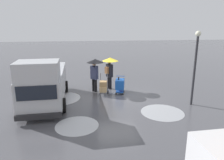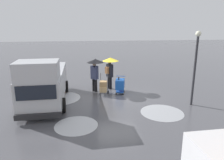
{
  "view_description": "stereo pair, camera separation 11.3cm",
  "coord_description": "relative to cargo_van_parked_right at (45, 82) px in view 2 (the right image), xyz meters",
  "views": [
    {
      "loc": [
        2.03,
        11.59,
        4.13
      ],
      "look_at": [
        0.38,
        0.14,
        1.05
      ],
      "focal_mm": 33.19,
      "sensor_mm": 36.0,
      "label": 1
    },
    {
      "loc": [
        1.91,
        11.61,
        4.13
      ],
      "look_at": [
        0.38,
        0.14,
        1.05
      ],
      "focal_mm": 33.19,
      "sensor_mm": 36.0,
      "label": 2
    }
  ],
  "objects": [
    {
      "name": "street_lamp",
      "position": [
        -7.73,
        1.24,
        1.19
      ],
      "size": [
        0.28,
        0.28,
        3.86
      ],
      "color": "#2D2D33",
      "rests_on": "ground"
    },
    {
      "name": "pedestrian_pink_side",
      "position": [
        -2.77,
        -1.72,
        0.41
      ],
      "size": [
        1.04,
        1.04,
        2.15
      ],
      "color": "black",
      "rests_on": "ground"
    },
    {
      "name": "slush_patch_mid_street",
      "position": [
        -5.8,
        2.04,
        -1.18
      ],
      "size": [
        2.09,
        2.09,
        0.01
      ],
      "primitive_type": "cylinder",
      "color": "#999BA0",
      "rests_on": "ground"
    },
    {
      "name": "cargo_van_parked_right",
      "position": [
        0.0,
        0.0,
        0.0
      ],
      "size": [
        2.32,
        5.4,
        2.6
      ],
      "color": "#B7BABF",
      "rests_on": "ground"
    },
    {
      "name": "slush_patch_under_van",
      "position": [
        -1.7,
        2.84,
        -1.18
      ],
      "size": [
        1.84,
        1.84,
        0.01
      ],
      "primitive_type": "cylinder",
      "color": "silver",
      "rests_on": "ground"
    },
    {
      "name": "pedestrian_black_side",
      "position": [
        -3.77,
        -2.16,
        0.39
      ],
      "size": [
        1.04,
        1.04,
        2.15
      ],
      "color": "black",
      "rests_on": "ground"
    },
    {
      "name": "shopping_cart_vendor",
      "position": [
        -4.27,
        -1.17,
        -0.61
      ],
      "size": [
        0.74,
        0.93,
        1.04
      ],
      "color": "#1951B2",
      "rests_on": "ground"
    },
    {
      "name": "hand_dolly_boxes",
      "position": [
        -3.22,
        -0.97,
        -0.67
      ],
      "size": [
        0.67,
        0.8,
        1.32
      ],
      "color": "#515156",
      "rests_on": "ground"
    },
    {
      "name": "ground_plane",
      "position": [
        -4.06,
        -0.64,
        -1.18
      ],
      "size": [
        90.0,
        90.0,
        0.0
      ],
      "primitive_type": "plane",
      "color": "#4C4C51"
    },
    {
      "name": "slush_patch_near_cluster",
      "position": [
        -0.64,
        -0.73,
        -1.18
      ],
      "size": [
        2.38,
        2.38,
        0.01
      ],
      "primitive_type": "cylinder",
      "color": "silver",
      "rests_on": "ground"
    }
  ]
}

